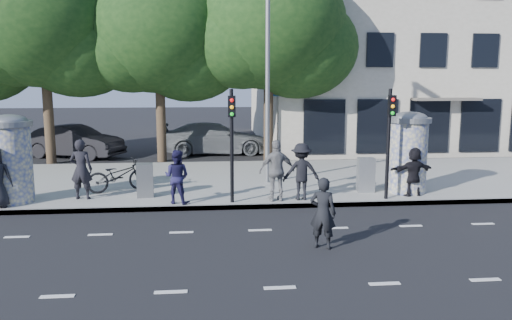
{
  "coord_description": "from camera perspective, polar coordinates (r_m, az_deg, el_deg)",
  "views": [
    {
      "loc": [
        -1.26,
        -10.86,
        3.82
      ],
      "look_at": [
        0.09,
        3.5,
        1.49
      ],
      "focal_mm": 35.0,
      "sensor_mm": 36.0,
      "label": 1
    }
  ],
  "objects": [
    {
      "name": "ped_e",
      "position": [
        15.13,
        2.4,
        -1.23
      ],
      "size": [
        1.17,
        0.77,
        1.88
      ],
      "primitive_type": "imported",
      "rotation": [
        0.0,
        0.0,
        3.27
      ],
      "color": "slate",
      "rests_on": "sidewalk"
    },
    {
      "name": "traffic_pole_far",
      "position": [
        15.72,
        15.0,
        3.06
      ],
      "size": [
        0.22,
        0.31,
        3.4
      ],
      "color": "black",
      "rests_on": "sidewalk"
    },
    {
      "name": "tree_mid_left",
      "position": [
        24.61,
        -23.25,
        14.7
      ],
      "size": [
        7.2,
        7.2,
        9.57
      ],
      "color": "#38281C",
      "rests_on": "ground"
    },
    {
      "name": "car_mid",
      "position": [
        26.21,
        -20.06,
        2.0
      ],
      "size": [
        3.33,
        5.15,
        1.6
      ],
      "primitive_type": "imported",
      "rotation": [
        0.0,
        0.0,
        1.2
      ],
      "color": "black",
      "rests_on": "ground"
    },
    {
      "name": "curb",
      "position": [
        14.94,
        -0.37,
        -5.33
      ],
      "size": [
        40.0,
        0.1,
        0.16
      ],
      "primitive_type": "cube",
      "color": "slate",
      "rests_on": "ground"
    },
    {
      "name": "sidewalk",
      "position": [
        18.78,
        -1.42,
        -2.33
      ],
      "size": [
        40.0,
        8.0,
        0.15
      ],
      "primitive_type": "cube",
      "color": "gray",
      "rests_on": "ground"
    },
    {
      "name": "cabinet_right",
      "position": [
        16.85,
        12.43,
        -1.66
      ],
      "size": [
        0.56,
        0.43,
        1.13
      ],
      "primitive_type": "cube",
      "rotation": [
        0.0,
        0.0,
        -0.06
      ],
      "color": "gray",
      "rests_on": "sidewalk"
    },
    {
      "name": "tree_center",
      "position": [
        23.46,
        1.46,
        15.27
      ],
      "size": [
        7.0,
        7.0,
        9.3
      ],
      "color": "#38281C",
      "rests_on": "ground"
    },
    {
      "name": "ground",
      "position": [
        11.58,
        1.19,
        -10.07
      ],
      "size": [
        120.0,
        120.0,
        0.0
      ],
      "primitive_type": "plane",
      "color": "black",
      "rests_on": "ground"
    },
    {
      "name": "man_road",
      "position": [
        11.48,
        7.65,
        -6.02
      ],
      "size": [
        0.71,
        0.62,
        1.65
      ],
      "primitive_type": "imported",
      "rotation": [
        0.0,
        0.0,
        2.7
      ],
      "color": "black",
      "rests_on": "ground"
    },
    {
      "name": "ped_c",
      "position": [
        15.06,
        -9.03,
        -1.9
      ],
      "size": [
        0.95,
        0.86,
        1.61
      ],
      "primitive_type": "imported",
      "rotation": [
        0.0,
        0.0,
        2.76
      ],
      "color": "#1C1940",
      "rests_on": "sidewalk"
    },
    {
      "name": "ad_column_right",
      "position": [
        17.0,
        17.01,
        1.06
      ],
      "size": [
        1.36,
        1.36,
        2.65
      ],
      "color": "beige",
      "rests_on": "sidewalk"
    },
    {
      "name": "tree_near_left",
      "position": [
        23.78,
        -11.11,
        14.42
      ],
      "size": [
        6.8,
        6.8,
        8.97
      ],
      "color": "#38281C",
      "rests_on": "ground"
    },
    {
      "name": "bicycle",
      "position": [
        17.1,
        -15.44,
        -1.69
      ],
      "size": [
        1.48,
        2.19,
        1.09
      ],
      "primitive_type": "imported",
      "rotation": [
        0.0,
        0.0,
        1.97
      ],
      "color": "black",
      "rests_on": "sidewalk"
    },
    {
      "name": "lane_dash_near",
      "position": [
        9.55,
        2.74,
        -14.38
      ],
      "size": [
        32.0,
        0.12,
        0.01
      ],
      "primitive_type": "cube",
      "color": "silver",
      "rests_on": "ground"
    },
    {
      "name": "car_right",
      "position": [
        25.93,
        -4.73,
        2.47
      ],
      "size": [
        2.42,
        5.64,
        1.62
      ],
      "primitive_type": "imported",
      "rotation": [
        0.0,
        0.0,
        1.6
      ],
      "color": "slate",
      "rests_on": "ground"
    },
    {
      "name": "ped_b",
      "position": [
        16.3,
        -19.35,
        -1.01
      ],
      "size": [
        0.72,
        0.52,
        1.87
      ],
      "primitive_type": "imported",
      "rotation": [
        0.0,
        0.0,
        3.04
      ],
      "color": "black",
      "rests_on": "sidewalk"
    },
    {
      "name": "cabinet_left",
      "position": [
        16.1,
        -12.57,
        -2.28
      ],
      "size": [
        0.54,
        0.41,
        1.07
      ],
      "primitive_type": "cube",
      "rotation": [
        0.0,
        0.0,
        0.09
      ],
      "color": "slate",
      "rests_on": "sidewalk"
    },
    {
      "name": "lane_dash_far",
      "position": [
        12.9,
        0.47,
        -8.02
      ],
      "size": [
        32.0,
        0.12,
        0.01
      ],
      "primitive_type": "cube",
      "color": "silver",
      "rests_on": "ground"
    },
    {
      "name": "ped_d",
      "position": [
        15.38,
        5.2,
        -1.32
      ],
      "size": [
        1.14,
        0.66,
        1.75
      ],
      "primitive_type": "imported",
      "rotation": [
        0.0,
        0.0,
        3.14
      ],
      "color": "black",
      "rests_on": "sidewalk"
    },
    {
      "name": "street_lamp",
      "position": [
        17.65,
        1.37,
        12.34
      ],
      "size": [
        0.25,
        0.93,
        8.0
      ],
      "color": "slate",
      "rests_on": "sidewalk"
    },
    {
      "name": "ad_column_left",
      "position": [
        16.63,
        -26.25,
        0.34
      ],
      "size": [
        1.36,
        1.36,
        2.65
      ],
      "color": "beige",
      "rests_on": "sidewalk"
    },
    {
      "name": "traffic_pole_near",
      "position": [
        14.76,
        -2.79,
        2.99
      ],
      "size": [
        0.22,
        0.31,
        3.4
      ],
      "color": "black",
      "rests_on": "sidewalk"
    },
    {
      "name": "building",
      "position": [
        33.65,
        18.29,
        12.42
      ],
      "size": [
        20.3,
        15.85,
        12.0
      ],
      "color": "#ABA38F",
      "rests_on": "ground"
    },
    {
      "name": "ped_f",
      "position": [
        16.6,
        17.53,
        -1.25
      ],
      "size": [
        1.53,
        0.76,
        1.58
      ],
      "primitive_type": "imported",
      "rotation": [
        0.0,
        0.0,
        3.31
      ],
      "color": "black",
      "rests_on": "sidewalk"
    }
  ]
}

